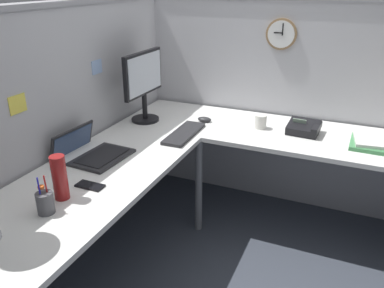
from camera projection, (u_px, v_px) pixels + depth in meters
ground_plane at (211, 246)px, 2.68m from camera, size 6.80×6.80×0.00m
cubicle_wall_back at (59, 139)px, 2.38m from camera, size 2.57×0.12×1.58m
cubicle_wall_right at (285, 105)px, 3.01m from camera, size 0.12×2.37×1.58m
desk at (212, 175)px, 2.29m from camera, size 2.35×2.15×0.73m
monitor at (144, 81)px, 2.75m from camera, size 0.46×0.20×0.50m
laptop at (89, 152)px, 2.30m from camera, size 0.36×0.40×0.22m
keyboard at (184, 133)px, 2.60m from camera, size 0.43×0.15×0.02m
computer_mouse at (205, 119)px, 2.84m from camera, size 0.06×0.10×0.03m
pen_cup at (45, 202)px, 1.73m from camera, size 0.08×0.08×0.18m
cell_phone at (90, 186)px, 1.96m from camera, size 0.07×0.14×0.01m
thermos_flask at (60, 178)px, 1.82m from camera, size 0.07×0.07×0.22m
office_phone at (305, 128)px, 2.62m from camera, size 0.20×0.22×0.11m
book_stack at (369, 142)px, 2.44m from camera, size 0.30×0.23×0.04m
coffee_mug at (261, 122)px, 2.71m from camera, size 0.08×0.08×0.10m
wall_clock at (281, 34)px, 2.78m from camera, size 0.04×0.22×0.22m
pinned_note_leftmost at (97, 67)px, 2.53m from camera, size 0.10×0.00×0.09m
pinned_note_rightmost at (18, 104)px, 1.98m from camera, size 0.11×0.00×0.09m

